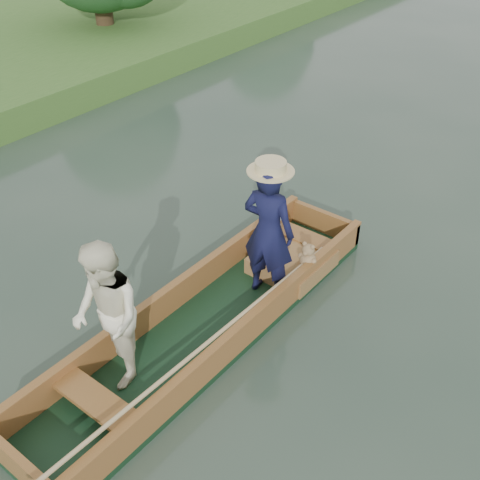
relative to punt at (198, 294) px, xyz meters
The scene contains 2 objects.
ground 0.60m from the punt, 62.29° to the left, with size 120.00×120.00×0.00m, color #283D30.
punt is the anchor object (origin of this frame).
Camera 1 is at (3.41, -3.73, 4.82)m, focal length 45.00 mm.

